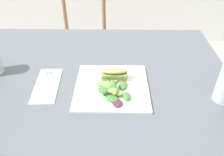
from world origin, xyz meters
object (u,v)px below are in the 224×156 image
object	(u,v)px
dining_table	(89,92)
chair_wooden_far	(81,41)
plate_lunch	(112,87)
fork_on_napkin	(48,82)
sandwich_half_front	(114,74)

from	to	relation	value
dining_table	chair_wooden_far	distance (m)	0.87
plate_lunch	fork_on_napkin	size ratio (longest dim) A/B	1.61
chair_wooden_far	sandwich_half_front	world-z (taller)	chair_wooden_far
plate_lunch	sandwich_half_front	xyz separation A→B (m)	(0.01, 0.05, 0.03)
plate_lunch	fork_on_napkin	bearing A→B (deg)	174.50
chair_wooden_far	dining_table	bearing A→B (deg)	-78.90
dining_table	chair_wooden_far	bearing A→B (deg)	101.10
plate_lunch	fork_on_napkin	world-z (taller)	plate_lunch
sandwich_half_front	fork_on_napkin	world-z (taller)	sandwich_half_front
plate_lunch	sandwich_half_front	bearing A→B (deg)	78.67
dining_table	chair_wooden_far	xyz separation A→B (m)	(-0.16, 0.84, -0.17)
sandwich_half_front	fork_on_napkin	xyz separation A→B (m)	(-0.28, -0.02, -0.03)
chair_wooden_far	fork_on_napkin	distance (m)	0.98
dining_table	plate_lunch	world-z (taller)	plate_lunch
dining_table	fork_on_napkin	bearing A→B (deg)	-151.12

